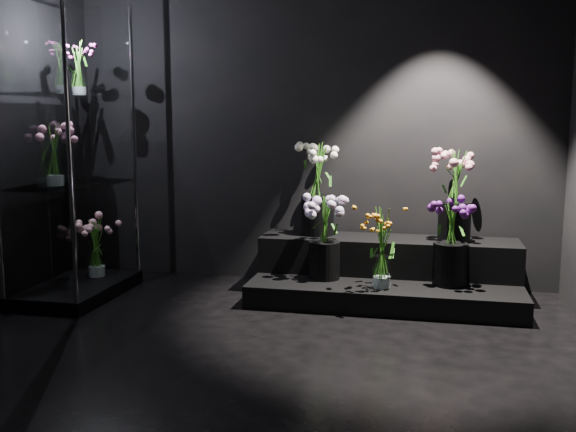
% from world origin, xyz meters
% --- Properties ---
extents(floor, '(4.00, 4.00, 0.00)m').
position_xyz_m(floor, '(0.00, 0.00, 0.00)').
color(floor, black).
rests_on(floor, ground).
extents(wall_back, '(4.00, 0.00, 4.00)m').
position_xyz_m(wall_back, '(0.00, 2.00, 1.40)').
color(wall_back, black).
rests_on(wall_back, floor).
extents(display_riser, '(1.99, 0.88, 0.44)m').
position_xyz_m(display_riser, '(0.67, 1.60, 0.18)').
color(display_riser, black).
rests_on(display_riser, floor).
extents(display_case, '(0.61, 1.02, 2.25)m').
position_xyz_m(display_case, '(-1.67, 1.12, 1.13)').
color(display_case, black).
rests_on(display_case, floor).
extents(bouquet_orange_bells, '(0.30, 0.30, 0.57)m').
position_xyz_m(bouquet_orange_bells, '(0.66, 1.25, 0.46)').
color(bouquet_orange_bells, white).
rests_on(bouquet_orange_bells, display_riser).
extents(bouquet_lilac, '(0.45, 0.45, 0.62)m').
position_xyz_m(bouquet_lilac, '(0.22, 1.43, 0.52)').
color(bouquet_lilac, black).
rests_on(bouquet_lilac, display_riser).
extents(bouquet_purple, '(0.34, 0.34, 0.64)m').
position_xyz_m(bouquet_purple, '(1.14, 1.44, 0.52)').
color(bouquet_purple, black).
rests_on(bouquet_purple, display_riser).
extents(bouquet_cream_roses, '(0.40, 0.40, 0.74)m').
position_xyz_m(bouquet_cream_roses, '(0.11, 1.76, 0.86)').
color(bouquet_cream_roses, black).
rests_on(bouquet_cream_roses, display_riser).
extents(bouquet_pink_roses, '(0.38, 0.38, 0.69)m').
position_xyz_m(bouquet_pink_roses, '(1.17, 1.69, 0.83)').
color(bouquet_pink_roses, black).
rests_on(bouquet_pink_roses, display_riser).
extents(bouquet_case_pink, '(0.34, 0.34, 0.46)m').
position_xyz_m(bouquet_case_pink, '(-1.71, 0.97, 1.12)').
color(bouquet_case_pink, white).
rests_on(bouquet_case_pink, display_case).
extents(bouquet_case_magenta, '(0.25, 0.25, 0.41)m').
position_xyz_m(bouquet_case_magenta, '(-1.66, 1.28, 1.75)').
color(bouquet_case_magenta, white).
rests_on(bouquet_case_magenta, display_case).
extents(bouquet_case_base_pink, '(0.31, 0.31, 0.49)m').
position_xyz_m(bouquet_case_base_pink, '(-1.63, 1.35, 0.36)').
color(bouquet_case_base_pink, white).
rests_on(bouquet_case_base_pink, display_case).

